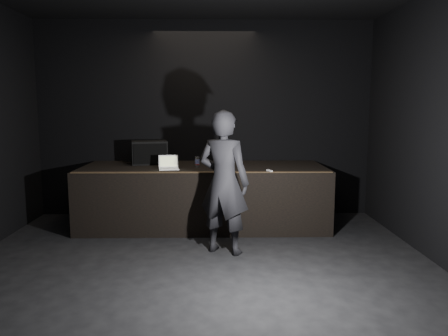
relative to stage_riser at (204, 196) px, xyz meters
name	(u,v)px	position (x,y,z in m)	size (l,w,h in m)	color
ground	(197,293)	(0.00, -2.73, -0.50)	(7.00, 7.00, 0.00)	black
room_walls	(195,102)	(0.00, -2.73, 1.52)	(6.10, 7.10, 3.52)	black
stage_riser	(204,196)	(0.00, 0.00, 0.00)	(4.00, 1.50, 1.00)	black
riser_lip	(202,172)	(0.00, -0.71, 0.51)	(3.92, 0.10, 0.01)	brown
stage_monitor	(149,152)	(-0.94, 0.30, 0.70)	(0.67, 0.55, 0.40)	black
cable	(150,162)	(-0.98, 0.54, 0.51)	(0.02, 0.02, 1.00)	black
laptop	(169,165)	(-0.54, -0.32, 0.56)	(0.35, 0.32, 0.21)	white
beer_can	(197,162)	(-0.10, -0.15, 0.59)	(0.08, 0.08, 0.18)	silver
plastic_cup	(196,164)	(-0.12, -0.07, 0.55)	(0.08, 0.08, 0.10)	white
wii_remote	(270,171)	(1.02, -0.65, 0.51)	(0.04, 0.16, 0.03)	white
person	(224,183)	(0.31, -1.41, 0.47)	(0.71, 0.46, 1.94)	black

